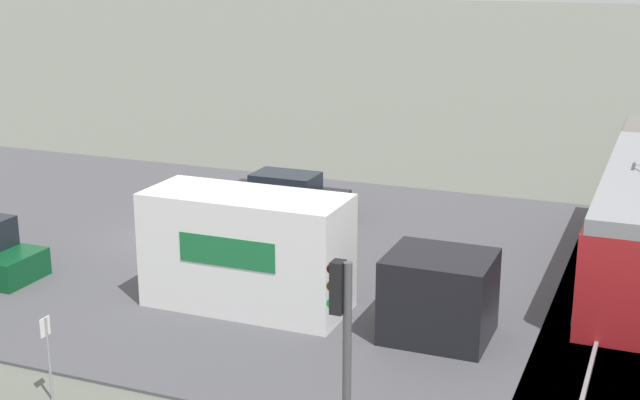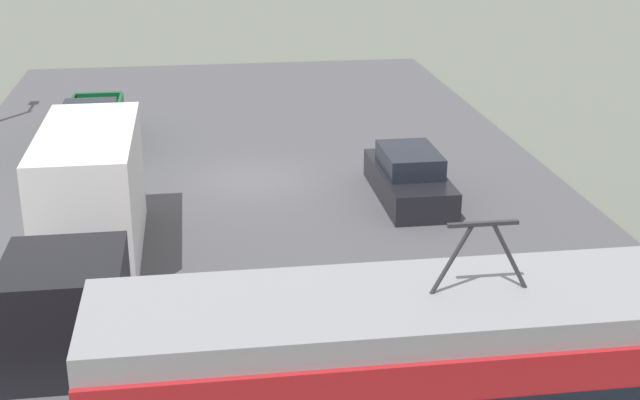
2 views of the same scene
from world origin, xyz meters
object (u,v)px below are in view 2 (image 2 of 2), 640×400
object	(u,v)px
light_rail_tram	(472,387)
box_truck	(86,217)
pickup_truck	(93,130)
sedan_car_0	(409,178)

from	to	relation	value
light_rail_tram	box_truck	size ratio (longest dim) A/B	1.23
light_rail_tram	box_truck	xyz separation A→B (m)	(6.92, -8.86, -0.10)
light_rail_tram	box_truck	distance (m)	11.24
box_truck	pickup_truck	xyz separation A→B (m)	(0.93, -10.98, -0.85)
light_rail_tram	box_truck	bearing A→B (deg)	-51.99
pickup_truck	box_truck	bearing A→B (deg)	94.84
light_rail_tram	pickup_truck	xyz separation A→B (m)	(7.85, -19.84, -0.94)
pickup_truck	sedan_car_0	world-z (taller)	pickup_truck
light_rail_tram	pickup_truck	bearing A→B (deg)	-68.40
pickup_truck	sedan_car_0	distance (m)	12.07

